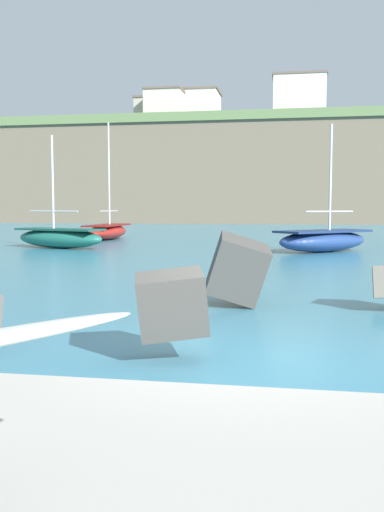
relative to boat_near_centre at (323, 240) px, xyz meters
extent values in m
plane|color=teal|center=(-2.39, -19.89, -0.57)|extent=(400.00, 400.00, 0.00)
cube|color=#B2ADA3|center=(-2.39, -23.89, -0.45)|extent=(48.00, 4.40, 0.24)
cube|color=#4C4944|center=(-2.77, -15.43, 0.23)|extent=(1.54, 1.49, 1.61)
cube|color=#4C4944|center=(-3.27, -20.05, 0.23)|extent=(1.12, 1.03, 0.98)
ellipsoid|color=navy|center=(0.00, 0.00, -0.06)|extent=(5.25, 5.04, 1.03)
cube|color=navy|center=(0.00, 0.00, 0.42)|extent=(4.83, 4.64, 0.10)
cylinder|color=silver|center=(0.29, 0.27, 2.99)|extent=(0.12, 0.12, 5.06)
cylinder|color=silver|center=(0.29, 0.27, 1.36)|extent=(2.42, 2.23, 0.08)
ellipsoid|color=maroon|center=(-13.58, 8.45, -0.08)|extent=(1.83, 6.01, 0.99)
cube|color=maroon|center=(-13.58, 8.45, 0.38)|extent=(1.68, 5.52, 0.10)
cylinder|color=silver|center=(-13.58, 8.90, 3.81)|extent=(0.12, 0.12, 6.79)
cylinder|color=silver|center=(-13.58, 8.90, 1.32)|extent=(0.09, 3.60, 0.08)
ellipsoid|color=#1E6656|center=(-13.46, 0.18, -0.06)|extent=(5.63, 3.23, 1.03)
cube|color=#164C41|center=(-13.46, 0.18, 0.41)|extent=(5.18, 2.97, 0.10)
cylinder|color=silver|center=(-13.85, 0.31, 2.87)|extent=(0.12, 0.12, 4.83)
cylinder|color=silver|center=(-13.85, 0.31, 1.35)|extent=(3.10, 1.10, 0.08)
cube|color=#756651|center=(-5.57, 62.96, 6.13)|extent=(83.76, 35.17, 13.41)
cube|color=#667F4C|center=(-5.57, 62.96, 13.44)|extent=(85.43, 35.87, 1.20)
cube|color=silver|center=(-0.27, 53.90, 16.92)|extent=(7.16, 4.60, 5.76)
cube|color=#66564C|center=(-0.27, 53.90, 19.95)|extent=(7.52, 4.83, 0.30)
cube|color=silver|center=(-16.58, 61.83, 16.88)|extent=(7.85, 6.69, 5.68)
cube|color=#66564C|center=(-16.58, 61.83, 19.87)|extent=(8.24, 7.02, 0.30)
cube|color=#B2ADA3|center=(-23.02, 62.05, 16.41)|extent=(5.41, 6.45, 4.74)
cube|color=#66564C|center=(-23.02, 62.05, 18.93)|extent=(5.68, 6.78, 0.30)
cube|color=beige|center=(-20.22, 57.39, 16.52)|extent=(5.49, 6.60, 4.96)
cube|color=#66564C|center=(-20.22, 57.39, 19.15)|extent=(5.77, 6.93, 0.30)
camera|label=1|loc=(-1.74, -27.40, 1.53)|focal=39.14mm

